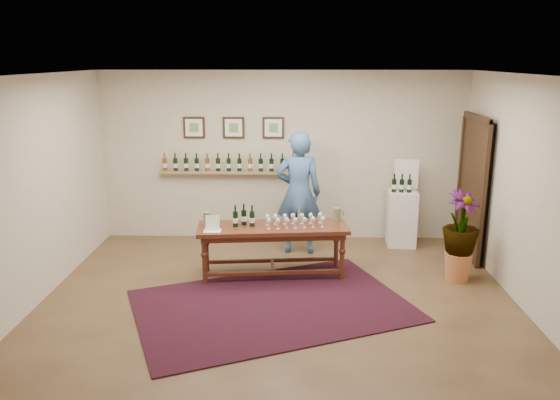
{
  "coord_description": "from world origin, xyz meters",
  "views": [
    {
      "loc": [
        0.18,
        -6.42,
        2.99
      ],
      "look_at": [
        0.0,
        0.8,
        1.1
      ],
      "focal_mm": 35.0,
      "sensor_mm": 36.0,
      "label": 1
    }
  ],
  "objects_px": {
    "tasting_table": "(273,233)",
    "person": "(299,193)",
    "potted_plant": "(460,236)",
    "display_pedestal": "(402,218)"
  },
  "relations": [
    {
      "from": "tasting_table",
      "to": "person",
      "type": "distance_m",
      "value": 1.1
    },
    {
      "from": "display_pedestal",
      "to": "person",
      "type": "distance_m",
      "value": 1.8
    },
    {
      "from": "potted_plant",
      "to": "person",
      "type": "bearing_deg",
      "value": 153.5
    },
    {
      "from": "tasting_table",
      "to": "person",
      "type": "xyz_separation_m",
      "value": [
        0.36,
        0.99,
        0.34
      ]
    },
    {
      "from": "display_pedestal",
      "to": "tasting_table",
      "type": "bearing_deg",
      "value": -146.44
    },
    {
      "from": "display_pedestal",
      "to": "person",
      "type": "relative_size",
      "value": 0.47
    },
    {
      "from": "tasting_table",
      "to": "person",
      "type": "relative_size",
      "value": 1.11
    },
    {
      "from": "person",
      "to": "tasting_table",
      "type": "bearing_deg",
      "value": 71.14
    },
    {
      "from": "display_pedestal",
      "to": "potted_plant",
      "type": "bearing_deg",
      "value": -71.05
    },
    {
      "from": "tasting_table",
      "to": "potted_plant",
      "type": "distance_m",
      "value": 2.56
    }
  ]
}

